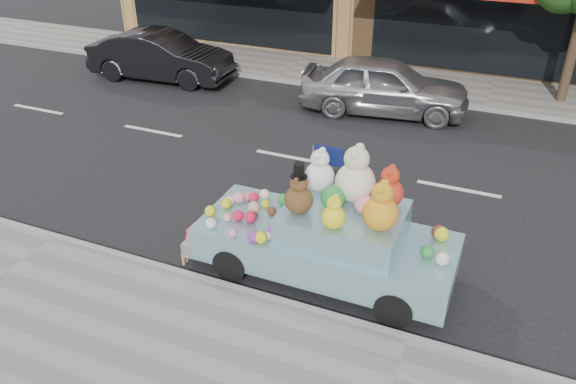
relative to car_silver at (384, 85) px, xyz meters
The scene contains 7 objects.
ground 4.70m from the car_silver, 54.08° to the right, with size 120.00×120.00×0.00m, color black.
far_sidewalk 3.94m from the car_silver, 45.40° to the left, with size 60.00×3.00×0.12m, color gray.
near_kerb 9.19m from the car_silver, 72.76° to the right, with size 60.00×0.12×0.13m, color gray.
far_kerb 3.08m from the car_silver, 24.77° to the left, with size 60.00×0.12×0.13m, color gray.
car_silver is the anchor object (origin of this frame).
car_dark 7.48m from the car_silver, behind, with size 1.65×4.74×1.56m, color black.
art_car 7.72m from the car_silver, 82.11° to the right, with size 4.49×1.78×2.32m.
Camera 1 is at (0.76, -11.29, 6.07)m, focal length 35.00 mm.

